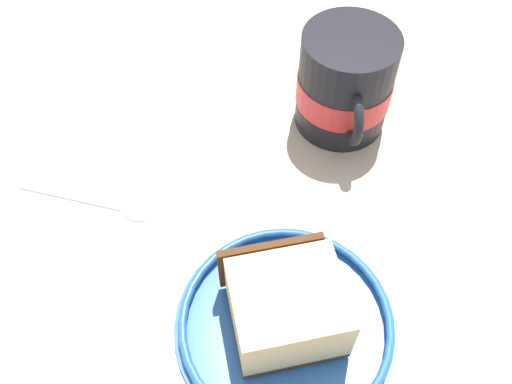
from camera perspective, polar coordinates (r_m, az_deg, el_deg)
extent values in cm
cube|color=tan|center=(50.68, 1.64, -8.11)|extent=(131.10, 131.10, 2.13)
cylinder|color=#26599E|center=(47.08, 3.07, -13.42)|extent=(18.42, 18.42, 0.68)
torus|color=#26599E|center=(46.44, 3.11, -13.10)|extent=(17.66, 17.66, 0.71)
cube|color=#472814|center=(46.49, 3.10, -13.13)|extent=(10.23, 10.80, 0.60)
cube|color=#DBC184|center=(43.85, 3.27, -11.70)|extent=(10.23, 10.80, 5.15)
cube|color=#472814|center=(45.56, 2.04, -7.11)|extent=(3.79, 8.18, 5.15)
cylinder|color=black|center=(56.97, 9.13, 11.13)|extent=(9.43, 9.43, 10.75)
cylinder|color=red|center=(57.52, 9.03, 10.55)|extent=(9.62, 9.62, 3.04)
cylinder|color=#47230F|center=(55.11, 9.52, 13.25)|extent=(8.30, 8.30, 0.40)
torus|color=black|center=(53.74, 9.96, 7.67)|extent=(5.75, 2.34, 5.69)
ellipsoid|color=silver|center=(53.45, -12.24, -1.87)|extent=(2.21, 3.14, 0.80)
cylinder|color=silver|center=(56.25, -18.58, -0.46)|extent=(1.27, 10.63, 0.50)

